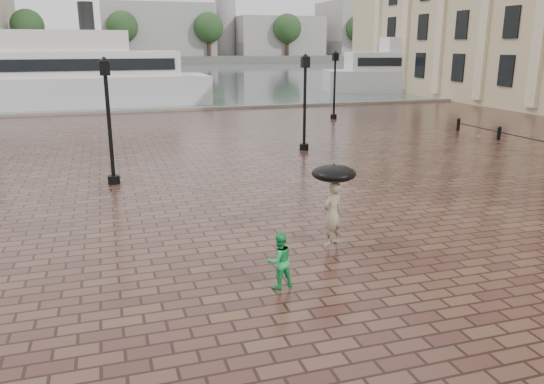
{
  "coord_description": "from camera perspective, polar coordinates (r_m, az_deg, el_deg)",
  "views": [
    {
      "loc": [
        -6.13,
        -9.75,
        4.92
      ],
      "look_at": [
        -2.32,
        2.33,
        1.4
      ],
      "focal_mm": 35.0,
      "sensor_mm": 36.0,
      "label": 1
    }
  ],
  "objects": [
    {
      "name": "ground",
      "position": [
        12.53,
        13.57,
        -8.06
      ],
      "size": [
        300.0,
        300.0,
        0.0
      ],
      "primitive_type": "plane",
      "color": "#3B201B",
      "rests_on": "ground"
    },
    {
      "name": "street_lamps",
      "position": [
        27.77,
        -7.96,
        10.02
      ],
      "size": [
        21.44,
        14.44,
        4.4
      ],
      "color": "black",
      "rests_on": "ground"
    },
    {
      "name": "harbour_water",
      "position": [
        102.06,
        -14.38,
        12.29
      ],
      "size": [
        240.0,
        240.0,
        0.0
      ],
      "primitive_type": "plane",
      "color": "#4D575D",
      "rests_on": "ground"
    },
    {
      "name": "far_trees",
      "position": [
        147.95,
        -15.81,
        16.71
      ],
      "size": [
        188.0,
        8.0,
        13.5
      ],
      "color": "#2D2119",
      "rests_on": "ground"
    },
    {
      "name": "ferry_far",
      "position": [
        61.97,
        17.09,
        12.49
      ],
      "size": [
        24.51,
        11.39,
        7.82
      ],
      "rotation": [
        0.0,
        0.0,
        -0.25
      ],
      "color": "silver",
      "rests_on": "ground"
    },
    {
      "name": "far_shore",
      "position": [
        169.91,
        -15.9,
        13.63
      ],
      "size": [
        300.0,
        60.0,
        2.0
      ],
      "primitive_type": "cube",
      "color": "#4C4C47",
      "rests_on": "ground"
    },
    {
      "name": "distant_skyline",
      "position": [
        168.78,
        1.31,
        17.06
      ],
      "size": [
        102.5,
        22.0,
        33.0
      ],
      "color": "gray",
      "rests_on": "ground"
    },
    {
      "name": "adult_pedestrian",
      "position": [
        13.41,
        6.52,
        -2.34
      ],
      "size": [
        0.71,
        0.59,
        1.65
      ],
      "primitive_type": "imported",
      "rotation": [
        0.0,
        0.0,
        3.52
      ],
      "color": "gray",
      "rests_on": "ground"
    },
    {
      "name": "child_pedestrian",
      "position": [
        11.09,
        0.78,
        -7.4
      ],
      "size": [
        0.66,
        0.56,
        1.2
      ],
      "primitive_type": "imported",
      "rotation": [
        0.0,
        0.0,
        3.34
      ],
      "color": "green",
      "rests_on": "ground"
    },
    {
      "name": "ferry_near",
      "position": [
        47.64,
        -22.55,
        11.45
      ],
      "size": [
        25.41,
        6.81,
        8.28
      ],
      "rotation": [
        0.0,
        0.0,
        0.03
      ],
      "color": "silver",
      "rests_on": "ground"
    },
    {
      "name": "umbrella",
      "position": [
        13.13,
        6.66,
        1.99
      ],
      "size": [
        1.1,
        1.1,
        1.13
      ],
      "color": "black",
      "rests_on": "ground"
    },
    {
      "name": "quay_edge",
      "position": [
        42.49,
        -9.21,
        8.68
      ],
      "size": [
        80.0,
        0.6,
        0.3
      ],
      "primitive_type": "cube",
      "color": "slate",
      "rests_on": "ground"
    }
  ]
}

